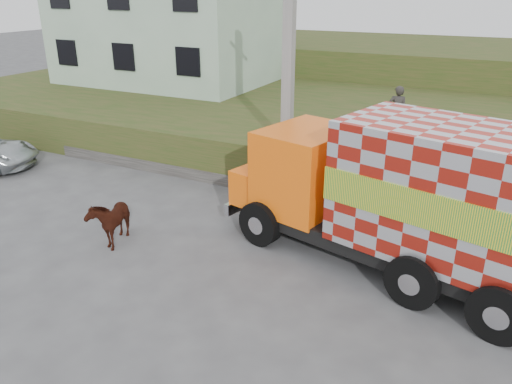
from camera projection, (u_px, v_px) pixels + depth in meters
The scene contains 9 objects.
ground at pixel (247, 262), 11.86m from camera, with size 120.00×120.00×0.00m, color #474749.
embankment at pixel (363, 131), 19.83m from camera, with size 40.00×12.00×1.50m, color #2A4416.
embankment_far at pixel (419, 70), 29.46m from camera, with size 40.00×12.00×3.00m, color #2A4416.
retaining_strip at pixel (252, 183), 16.09m from camera, with size 16.00×0.50×0.40m, color #595651.
building at pixel (173, 19), 25.44m from camera, with size 10.00×8.00×6.00m, color #A9C6AA.
utility_pole at pixel (288, 60), 14.52m from camera, with size 1.20×0.30×8.00m.
cargo_truck at pixel (406, 196), 10.94m from camera, with size 8.27×4.34×3.53m.
cow at pixel (111, 219), 12.61m from camera, with size 0.68×1.49×1.26m, color #331E0C.
pedestrian at pixel (397, 111), 16.18m from camera, with size 0.60×0.39×1.64m, color #2F2C2A.
Camera 1 is at (4.83, -9.13, 6.08)m, focal length 35.00 mm.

